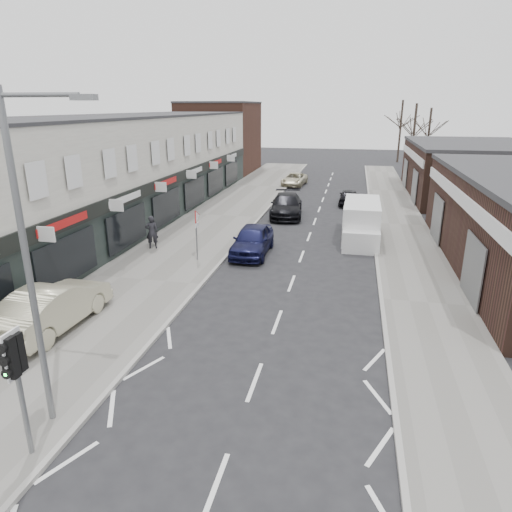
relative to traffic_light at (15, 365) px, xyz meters
The scene contains 20 objects.
ground 5.41m from the traffic_light, 24.61° to the left, with size 160.00×160.00×0.00m, color black.
pavement_left 24.24m from the traffic_light, 95.59° to the left, with size 5.50×64.00×0.12m, color slate.
pavement_right 26.18m from the traffic_light, 67.09° to the left, with size 3.50×64.00×0.12m, color slate.
shop_terrace_left 23.39m from the traffic_light, 112.93° to the left, with size 8.00×41.00×7.10m, color silver.
brick_block_far 47.91m from the traffic_light, 100.95° to the left, with size 8.00×10.00×8.00m, color #4B2B20.
right_unit_far 39.78m from the traffic_light, 64.86° to the left, with size 10.00×16.00×4.50m, color #341F17.
tree_far_a 51.84m from the traffic_light, 75.00° to the left, with size 3.60×3.60×8.00m, color #382D26, non-canonical shape.
tree_far_b 58.28m from the traffic_light, 74.15° to the left, with size 3.60×3.60×7.50m, color #382D26, non-canonical shape.
tree_far_c 63.39m from the traffic_light, 78.25° to the left, with size 3.60×3.60×8.50m, color #382D26, non-canonical shape.
traffic_light is the anchor object (origin of this frame).
street_lamp 2.52m from the traffic_light, 95.88° to the left, with size 2.23×0.22×8.00m.
warning_sign 14.04m from the traffic_light, 93.10° to the left, with size 0.12×0.80×2.70m.
white_van 21.43m from the traffic_light, 69.51° to the left, with size 2.13×5.89×2.29m.
sedan_on_pavement 6.77m from the traffic_light, 119.93° to the left, with size 1.73×4.95×1.63m, color #B9B494.
pedestrian 15.94m from the traffic_light, 104.20° to the left, with size 0.68×0.44×1.85m, color black.
parked_car_left_a 16.08m from the traffic_light, 83.89° to the left, with size 1.86×4.63×1.58m, color #121338.
parked_car_left_b 25.39m from the traffic_light, 85.02° to the left, with size 2.23×5.49×1.59m, color black.
parked_car_left_c 38.93m from the traffic_light, 88.53° to the left, with size 2.06×4.48×1.24m, color #BEB698.
parked_car_right_a 28.25m from the traffic_light, 74.29° to the left, with size 1.40×4.00×1.32m, color white.
parked_car_right_b 31.07m from the traffic_light, 77.71° to the left, with size 1.53×3.81×1.30m, color black.
Camera 1 is at (2.44, -9.30, 7.71)m, focal length 32.00 mm.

